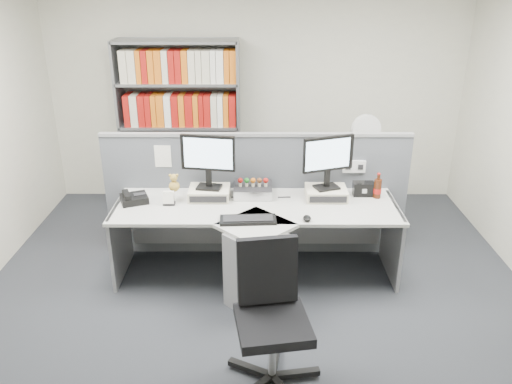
{
  "coord_description": "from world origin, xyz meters",
  "views": [
    {
      "loc": [
        0.01,
        -3.49,
        2.68
      ],
      "look_at": [
        0.0,
        0.65,
        0.92
      ],
      "focal_mm": 36.24,
      "sensor_mm": 36.0,
      "label": 1
    }
  ],
  "objects_px": {
    "filing_cabinet": "(360,192)",
    "office_chair": "(271,311)",
    "desk_phone": "(133,198)",
    "speaker": "(363,189)",
    "keyboard": "(248,220)",
    "mouse": "(307,218)",
    "desk": "(256,242)",
    "desktop_pc": "(253,190)",
    "shelving_unit": "(181,129)",
    "cola_bottle": "(377,189)",
    "monitor_right": "(328,158)",
    "monitor_left": "(208,157)",
    "desk_fan": "(365,133)",
    "desk_calendar": "(169,199)"
  },
  "relations": [
    {
      "from": "filing_cabinet",
      "to": "monitor_left",
      "type": "bearing_deg",
      "value": -148.22
    },
    {
      "from": "office_chair",
      "to": "filing_cabinet",
      "type": "bearing_deg",
      "value": 66.74
    },
    {
      "from": "monitor_left",
      "to": "cola_bottle",
      "type": "height_order",
      "value": "monitor_left"
    },
    {
      "from": "monitor_right",
      "to": "shelving_unit",
      "type": "bearing_deg",
      "value": 136.78
    },
    {
      "from": "keyboard",
      "to": "desk_fan",
      "type": "distance_m",
      "value": 2.0
    },
    {
      "from": "desk_fan",
      "to": "desk_phone",
      "type": "bearing_deg",
      "value": -154.46
    },
    {
      "from": "keyboard",
      "to": "desk_phone",
      "type": "distance_m",
      "value": 1.14
    },
    {
      "from": "cola_bottle",
      "to": "filing_cabinet",
      "type": "relative_size",
      "value": 0.35
    },
    {
      "from": "speaker",
      "to": "shelving_unit",
      "type": "distance_m",
      "value": 2.38
    },
    {
      "from": "cola_bottle",
      "to": "filing_cabinet",
      "type": "height_order",
      "value": "cola_bottle"
    },
    {
      "from": "desk",
      "to": "desk_fan",
      "type": "height_order",
      "value": "desk_fan"
    },
    {
      "from": "monitor_left",
      "to": "desk_fan",
      "type": "relative_size",
      "value": 0.91
    },
    {
      "from": "desk_phone",
      "to": "desk_fan",
      "type": "distance_m",
      "value": 2.6
    },
    {
      "from": "desk_calendar",
      "to": "shelving_unit",
      "type": "xyz_separation_m",
      "value": [
        -0.1,
        1.62,
        0.2
      ]
    },
    {
      "from": "desktop_pc",
      "to": "desk_phone",
      "type": "xyz_separation_m",
      "value": [
        -1.11,
        -0.17,
        -0.01
      ]
    },
    {
      "from": "monitor_right",
      "to": "shelving_unit",
      "type": "relative_size",
      "value": 0.25
    },
    {
      "from": "keyboard",
      "to": "speaker",
      "type": "relative_size",
      "value": 2.48
    },
    {
      "from": "shelving_unit",
      "to": "cola_bottle",
      "type": "bearing_deg",
      "value": -35.46
    },
    {
      "from": "keyboard",
      "to": "desk_fan",
      "type": "height_order",
      "value": "desk_fan"
    },
    {
      "from": "shelving_unit",
      "to": "filing_cabinet",
      "type": "xyz_separation_m",
      "value": [
        2.1,
        -0.45,
        -0.63
      ]
    },
    {
      "from": "keyboard",
      "to": "mouse",
      "type": "distance_m",
      "value": 0.51
    },
    {
      "from": "mouse",
      "to": "desk_fan",
      "type": "bearing_deg",
      "value": 63.04
    },
    {
      "from": "desk",
      "to": "desk_phone",
      "type": "bearing_deg",
      "value": 165.98
    },
    {
      "from": "filing_cabinet",
      "to": "desk_fan",
      "type": "distance_m",
      "value": 0.7
    },
    {
      "from": "desk",
      "to": "desk_phone",
      "type": "relative_size",
      "value": 8.64
    },
    {
      "from": "desk_phone",
      "to": "office_chair",
      "type": "distance_m",
      "value": 1.91
    },
    {
      "from": "desk_fan",
      "to": "shelving_unit",
      "type": "bearing_deg",
      "value": 167.92
    },
    {
      "from": "monitor_right",
      "to": "mouse",
      "type": "height_order",
      "value": "monitor_right"
    },
    {
      "from": "desk_calendar",
      "to": "office_chair",
      "type": "distance_m",
      "value": 1.66
    },
    {
      "from": "filing_cabinet",
      "to": "office_chair",
      "type": "relative_size",
      "value": 0.69
    },
    {
      "from": "monitor_left",
      "to": "speaker",
      "type": "height_order",
      "value": "monitor_left"
    },
    {
      "from": "monitor_right",
      "to": "desktop_pc",
      "type": "relative_size",
      "value": 1.41
    },
    {
      "from": "desktop_pc",
      "to": "filing_cabinet",
      "type": "distance_m",
      "value": 1.6
    },
    {
      "from": "monitor_right",
      "to": "filing_cabinet",
      "type": "distance_m",
      "value": 1.38
    },
    {
      "from": "desk",
      "to": "desktop_pc",
      "type": "distance_m",
      "value": 0.55
    },
    {
      "from": "desk",
      "to": "speaker",
      "type": "distance_m",
      "value": 1.16
    },
    {
      "from": "desktop_pc",
      "to": "desk_fan",
      "type": "bearing_deg",
      "value": 37.46
    },
    {
      "from": "monitor_left",
      "to": "desktop_pc",
      "type": "distance_m",
      "value": 0.55
    },
    {
      "from": "mouse",
      "to": "desk_calendar",
      "type": "distance_m",
      "value": 1.28
    },
    {
      "from": "speaker",
      "to": "desk",
      "type": "bearing_deg",
      "value": -156.21
    },
    {
      "from": "shelving_unit",
      "to": "desk_phone",
      "type": "bearing_deg",
      "value": -98.53
    },
    {
      "from": "speaker",
      "to": "office_chair",
      "type": "distance_m",
      "value": 1.86
    },
    {
      "from": "desk_calendar",
      "to": "cola_bottle",
      "type": "distance_m",
      "value": 1.95
    },
    {
      "from": "desk_phone",
      "to": "shelving_unit",
      "type": "xyz_separation_m",
      "value": [
        0.23,
        1.57,
        0.22
      ]
    },
    {
      "from": "monitor_left",
      "to": "speaker",
      "type": "relative_size",
      "value": 2.59
    },
    {
      "from": "filing_cabinet",
      "to": "office_chair",
      "type": "xyz_separation_m",
      "value": [
        -1.1,
        -2.55,
        0.19
      ]
    },
    {
      "from": "mouse",
      "to": "cola_bottle",
      "type": "bearing_deg",
      "value": 35.04
    },
    {
      "from": "keyboard",
      "to": "office_chair",
      "type": "bearing_deg",
      "value": -80.58
    },
    {
      "from": "cola_bottle",
      "to": "shelving_unit",
      "type": "distance_m",
      "value": 2.51
    },
    {
      "from": "monitor_right",
      "to": "shelving_unit",
      "type": "xyz_separation_m",
      "value": [
        -1.56,
        1.46,
        -0.14
      ]
    }
  ]
}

